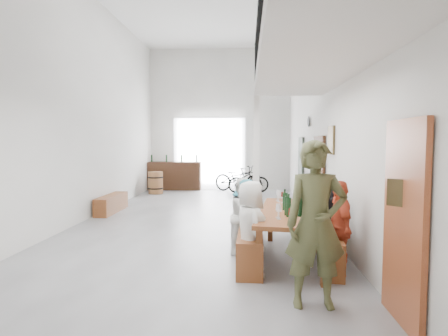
# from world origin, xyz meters

# --- Properties ---
(floor) EXTENTS (12.00, 12.00, 0.00)m
(floor) POSITION_xyz_m (0.00, 0.00, 0.00)
(floor) COLOR slate
(floor) RESTS_ON ground
(room_walls) EXTENTS (12.00, 12.00, 12.00)m
(room_walls) POSITION_xyz_m (0.00, 0.00, 3.55)
(room_walls) COLOR white
(room_walls) RESTS_ON ground
(gateway_portal) EXTENTS (2.80, 0.08, 2.80)m
(gateway_portal) POSITION_xyz_m (-0.40, 5.94, 1.40)
(gateway_portal) COLOR white
(gateway_portal) RESTS_ON ground
(right_wall_decor) EXTENTS (0.07, 8.28, 5.07)m
(right_wall_decor) POSITION_xyz_m (2.70, -1.87, 1.74)
(right_wall_decor) COLOR #9B4B28
(right_wall_decor) RESTS_ON ground
(balcony) EXTENTS (1.52, 5.62, 4.00)m
(balcony) POSITION_xyz_m (1.98, -3.13, 2.96)
(balcony) COLOR silver
(balcony) RESTS_ON ground
(tasting_table) EXTENTS (1.32, 2.57, 0.79)m
(tasting_table) POSITION_xyz_m (1.82, -2.86, 0.71)
(tasting_table) COLOR brown
(tasting_table) RESTS_ON ground
(bench_inner) EXTENTS (0.43, 2.30, 0.53)m
(bench_inner) POSITION_xyz_m (1.17, -2.77, 0.26)
(bench_inner) COLOR brown
(bench_inner) RESTS_ON ground
(bench_wall) EXTENTS (0.55, 2.25, 0.51)m
(bench_wall) POSITION_xyz_m (2.38, -2.77, 0.26)
(bench_wall) COLOR brown
(bench_wall) RESTS_ON ground
(tableware) EXTENTS (0.62, 1.97, 0.35)m
(tableware) POSITION_xyz_m (1.78, -2.91, 0.93)
(tableware) COLOR black
(tableware) RESTS_ON tasting_table
(side_bench) EXTENTS (0.36, 1.62, 0.45)m
(side_bench) POSITION_xyz_m (-2.50, 0.89, 0.23)
(side_bench) COLOR brown
(side_bench) RESTS_ON ground
(oak_barrel) EXTENTS (0.54, 0.54, 0.79)m
(oak_barrel) POSITION_xyz_m (-2.20, 4.47, 0.40)
(oak_barrel) COLOR #965E34
(oak_barrel) RESTS_ON ground
(serving_counter) EXTENTS (2.08, 0.63, 1.09)m
(serving_counter) POSITION_xyz_m (-1.75, 5.65, 0.54)
(serving_counter) COLOR #3A1D0F
(serving_counter) RESTS_ON ground
(counter_bottles) EXTENTS (1.82, 0.12, 0.28)m
(counter_bottles) POSITION_xyz_m (-1.75, 5.62, 1.23)
(counter_bottles) COLOR black
(counter_bottles) RESTS_ON serving_counter
(guest_left_a) EXTENTS (0.58, 0.74, 1.33)m
(guest_left_a) POSITION_xyz_m (1.15, -3.62, 0.67)
(guest_left_a) COLOR white
(guest_left_a) RESTS_ON ground
(guest_left_b) EXTENTS (0.42, 0.54, 1.30)m
(guest_left_b) POSITION_xyz_m (1.14, -3.08, 0.65)
(guest_left_b) COLOR #236676
(guest_left_b) RESTS_ON ground
(guest_left_c) EXTENTS (0.67, 0.75, 1.27)m
(guest_left_c) POSITION_xyz_m (1.06, -2.55, 0.64)
(guest_left_c) COLOR white
(guest_left_c) RESTS_ON ground
(guest_left_d) EXTENTS (0.62, 0.78, 1.06)m
(guest_left_d) POSITION_xyz_m (1.02, -2.02, 0.53)
(guest_left_d) COLOR #236676
(guest_left_d) RESTS_ON ground
(guest_right_a) EXTENTS (0.35, 0.79, 1.33)m
(guest_right_a) POSITION_xyz_m (2.41, -3.47, 0.66)
(guest_right_a) COLOR #B3381E
(guest_right_a) RESTS_ON ground
(guest_right_b) EXTENTS (0.46, 1.10, 1.15)m
(guest_right_b) POSITION_xyz_m (2.41, -2.75, 0.57)
(guest_right_b) COLOR black
(guest_right_b) RESTS_ON ground
(guest_right_c) EXTENTS (0.54, 0.69, 1.26)m
(guest_right_c) POSITION_xyz_m (2.43, -2.26, 0.63)
(guest_right_c) COLOR white
(guest_right_c) RESTS_ON ground
(host_standing) EXTENTS (0.70, 0.47, 1.89)m
(host_standing) POSITION_xyz_m (1.88, -4.55, 0.94)
(host_standing) COLOR #484B2A
(host_standing) RESTS_ON ground
(potted_plant) EXTENTS (0.37, 0.32, 0.40)m
(potted_plant) POSITION_xyz_m (2.45, 0.70, 0.20)
(potted_plant) COLOR #1E4A1C
(potted_plant) RESTS_ON ground
(bicycle_near) EXTENTS (2.01, 1.35, 1.00)m
(bicycle_near) POSITION_xyz_m (0.76, 5.21, 0.50)
(bicycle_near) COLOR black
(bicycle_near) RESTS_ON ground
(bicycle_far) EXTENTS (1.57, 0.71, 0.91)m
(bicycle_far) POSITION_xyz_m (1.15, 4.92, 0.46)
(bicycle_far) COLOR black
(bicycle_far) RESTS_ON ground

